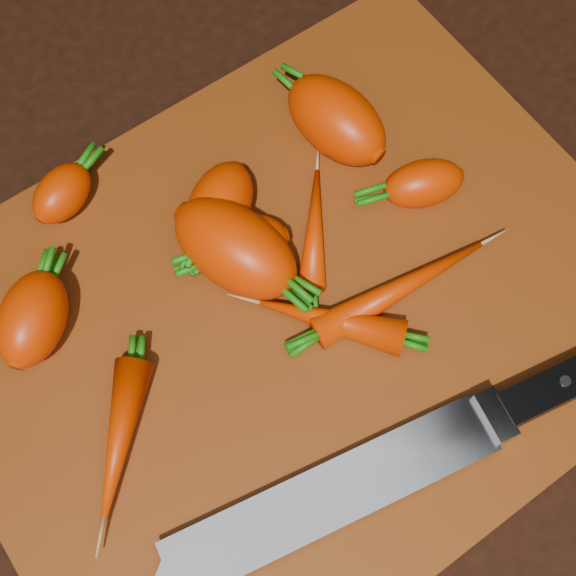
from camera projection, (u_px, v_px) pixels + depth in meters
ground at (296, 316)px, 0.59m from camera, size 2.00×2.00×0.01m
cutting_board at (296, 311)px, 0.58m from camera, size 0.50×0.40×0.01m
carrot_0 at (32, 319)px, 0.55m from camera, size 0.08×0.08×0.05m
carrot_1 at (244, 247)px, 0.57m from camera, size 0.08×0.06×0.05m
carrot_2 at (235, 248)px, 0.57m from camera, size 0.09×0.11×0.06m
carrot_3 at (336, 120)px, 0.61m from camera, size 0.07×0.10×0.05m
carrot_4 at (220, 205)px, 0.59m from camera, size 0.08×0.08×0.04m
carrot_5 at (62, 193)px, 0.60m from camera, size 0.06×0.05×0.03m
carrot_6 at (424, 183)px, 0.60m from camera, size 0.07×0.06×0.04m
carrot_7 at (314, 228)px, 0.59m from camera, size 0.08×0.09×0.02m
carrot_8 at (401, 288)px, 0.57m from camera, size 0.14×0.04×0.02m
carrot_9 at (331, 321)px, 0.56m from camera, size 0.09×0.10×0.03m
carrot_10 at (120, 438)px, 0.53m from camera, size 0.09×0.10×0.03m
knife at (363, 480)px, 0.52m from camera, size 0.37×0.10×0.02m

